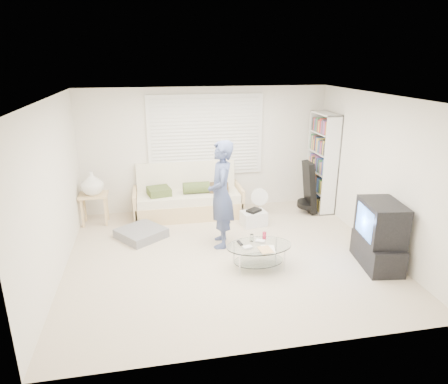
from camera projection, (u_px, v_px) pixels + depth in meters
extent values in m
plane|color=#C3B097|center=(227.00, 255.00, 6.44)|extent=(5.00, 5.00, 0.00)
cube|color=silver|center=(206.00, 150.00, 8.14)|extent=(5.00, 0.02, 2.50)
cube|color=silver|center=(272.00, 247.00, 3.95)|extent=(5.00, 0.02, 2.50)
cube|color=silver|center=(53.00, 191.00, 5.60)|extent=(0.02, 4.50, 2.50)
cube|color=silver|center=(378.00, 173.00, 6.49)|extent=(0.02, 4.50, 2.50)
cube|color=white|center=(228.00, 97.00, 5.64)|extent=(5.00, 4.50, 0.02)
cube|color=white|center=(206.00, 135.00, 8.01)|extent=(2.32, 0.06, 1.62)
cube|color=black|center=(206.00, 135.00, 8.00)|extent=(2.20, 0.01, 1.50)
cube|color=silver|center=(206.00, 136.00, 7.98)|extent=(2.16, 0.04, 1.50)
cube|color=silver|center=(206.00, 136.00, 7.99)|extent=(2.32, 0.08, 1.62)
cube|color=tan|center=(189.00, 208.00, 8.02)|extent=(2.07, 0.83, 0.33)
cube|color=beige|center=(188.00, 197.00, 7.92)|extent=(1.99, 0.77, 0.17)
cube|color=beige|center=(186.00, 177.00, 8.15)|extent=(1.99, 0.23, 0.64)
cube|color=tan|center=(136.00, 205.00, 7.79)|extent=(0.06, 0.83, 0.58)
cube|color=tan|center=(239.00, 199.00, 8.16)|extent=(0.06, 0.83, 0.58)
cube|color=#3A4825|center=(159.00, 191.00, 7.74)|extent=(0.49, 0.49, 0.15)
cylinder|color=#3A4825|center=(196.00, 188.00, 7.83)|extent=(0.52, 0.23, 0.23)
cube|color=#403020|center=(219.00, 188.00, 7.98)|extent=(0.43, 0.43, 0.12)
cube|color=slate|center=(141.00, 233.00, 7.07)|extent=(0.99, 0.99, 0.16)
cube|color=tan|center=(93.00, 195.00, 7.51)|extent=(0.52, 0.42, 0.04)
cube|color=tan|center=(82.00, 213.00, 7.42)|extent=(0.04, 0.04, 0.57)
cube|color=tan|center=(106.00, 212.00, 7.49)|extent=(0.04, 0.04, 0.57)
cube|color=tan|center=(85.00, 207.00, 7.71)|extent=(0.04, 0.04, 0.57)
cube|color=tan|center=(107.00, 206.00, 7.78)|extent=(0.04, 0.04, 0.57)
imported|color=white|center=(92.00, 183.00, 7.43)|extent=(0.42, 0.42, 0.44)
cube|color=white|center=(322.00, 162.00, 8.15)|extent=(0.32, 0.84, 2.00)
cube|color=black|center=(309.00, 187.00, 8.02)|extent=(0.25, 0.38, 1.07)
cylinder|color=black|center=(306.00, 204.00, 8.13)|extent=(0.38, 0.39, 0.15)
cylinder|color=white|center=(258.00, 215.00, 8.07)|extent=(0.24, 0.24, 0.03)
cylinder|color=white|center=(259.00, 208.00, 8.03)|extent=(0.03, 0.03, 0.30)
cylinder|color=white|center=(259.00, 196.00, 7.95)|extent=(0.35, 0.14, 0.35)
cylinder|color=white|center=(259.00, 196.00, 7.95)|extent=(0.10, 0.06, 0.09)
cube|color=white|center=(254.00, 218.00, 7.57)|extent=(0.50, 0.39, 0.27)
cube|color=black|center=(254.00, 211.00, 7.52)|extent=(0.31, 0.30, 0.05)
cube|color=black|center=(377.00, 252.00, 6.10)|extent=(0.62, 0.99, 0.42)
cube|color=black|center=(381.00, 222.00, 5.94)|extent=(0.62, 0.84, 0.60)
cube|color=#5797FF|center=(365.00, 222.00, 5.92)|extent=(0.10, 0.60, 0.46)
ellipsoid|color=silver|center=(259.00, 246.00, 5.97)|extent=(1.00, 0.64, 0.02)
ellipsoid|color=silver|center=(259.00, 261.00, 6.05)|extent=(0.76, 0.49, 0.01)
cylinder|color=silver|center=(240.00, 266.00, 5.78)|extent=(0.03, 0.03, 0.34)
cylinder|color=silver|center=(285.00, 261.00, 5.91)|extent=(0.03, 0.03, 0.34)
cylinder|color=silver|center=(234.00, 253.00, 6.15)|extent=(0.03, 0.03, 0.34)
cylinder|color=silver|center=(276.00, 249.00, 6.28)|extent=(0.03, 0.03, 0.34)
cube|color=white|center=(247.00, 247.00, 5.86)|extent=(0.15, 0.12, 0.04)
cube|color=white|center=(260.00, 241.00, 6.05)|extent=(0.16, 0.14, 0.04)
cylinder|color=silver|center=(252.00, 238.00, 6.09)|extent=(0.06, 0.06, 0.11)
cylinder|color=#D22F52|center=(264.00, 236.00, 6.14)|extent=(0.06, 0.06, 0.12)
cube|color=black|center=(240.00, 243.00, 6.01)|extent=(0.07, 0.16, 0.02)
cube|color=white|center=(268.00, 249.00, 5.83)|extent=(0.25, 0.30, 0.01)
cube|color=tan|center=(266.00, 250.00, 5.80)|extent=(0.20, 0.26, 0.01)
imported|color=#37526E|center=(221.00, 195.00, 6.54)|extent=(0.51, 0.71, 1.80)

